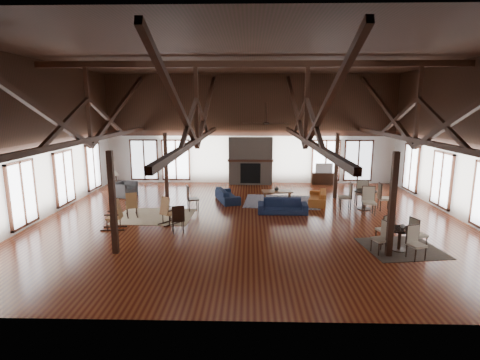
{
  "coord_description": "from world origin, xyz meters",
  "views": [
    {
      "loc": [
        -0.05,
        -13.86,
        4.28
      ],
      "look_at": [
        -0.44,
        1.0,
        1.33
      ],
      "focal_mm": 28.0,
      "sensor_mm": 36.0,
      "label": 1
    }
  ],
  "objects_px": {
    "sofa_navy_front": "(283,206)",
    "cafe_table_near": "(400,235)",
    "sofa_orange": "(317,197)",
    "sofa_navy_left": "(227,195)",
    "coffee_table": "(277,192)",
    "armchair": "(124,189)",
    "cafe_table_far": "(365,196)",
    "tv_console": "(323,178)"
  },
  "relations": [
    {
      "from": "sofa_navy_front",
      "to": "cafe_table_near",
      "type": "distance_m",
      "value": 5.05
    },
    {
      "from": "sofa_orange",
      "to": "sofa_navy_left",
      "type": "bearing_deg",
      "value": -83.04
    },
    {
      "from": "sofa_navy_front",
      "to": "cafe_table_near",
      "type": "height_order",
      "value": "cafe_table_near"
    },
    {
      "from": "sofa_navy_front",
      "to": "coffee_table",
      "type": "distance_m",
      "value": 1.85
    },
    {
      "from": "armchair",
      "to": "cafe_table_far",
      "type": "height_order",
      "value": "cafe_table_far"
    },
    {
      "from": "sofa_orange",
      "to": "tv_console",
      "type": "height_order",
      "value": "tv_console"
    },
    {
      "from": "sofa_navy_left",
      "to": "armchair",
      "type": "relative_size",
      "value": 1.85
    },
    {
      "from": "cafe_table_near",
      "to": "cafe_table_far",
      "type": "xyz_separation_m",
      "value": [
        0.33,
        4.59,
        0.09
      ]
    },
    {
      "from": "sofa_navy_left",
      "to": "sofa_orange",
      "type": "xyz_separation_m",
      "value": [
        4.04,
        -0.28,
        -0.0
      ]
    },
    {
      "from": "sofa_navy_left",
      "to": "armchair",
      "type": "height_order",
      "value": "armchair"
    },
    {
      "from": "sofa_navy_front",
      "to": "armchair",
      "type": "height_order",
      "value": "armchair"
    },
    {
      "from": "sofa_navy_front",
      "to": "cafe_table_near",
      "type": "xyz_separation_m",
      "value": [
        3.17,
        -3.93,
        0.18
      ]
    },
    {
      "from": "sofa_navy_front",
      "to": "sofa_orange",
      "type": "distance_m",
      "value": 2.34
    },
    {
      "from": "sofa_navy_front",
      "to": "cafe_table_far",
      "type": "height_order",
      "value": "cafe_table_far"
    },
    {
      "from": "armchair",
      "to": "cafe_table_near",
      "type": "bearing_deg",
      "value": -103.1
    },
    {
      "from": "cafe_table_far",
      "to": "tv_console",
      "type": "distance_m",
      "value": 5.3
    },
    {
      "from": "sofa_orange",
      "to": "cafe_table_far",
      "type": "height_order",
      "value": "cafe_table_far"
    },
    {
      "from": "sofa_navy_front",
      "to": "cafe_table_far",
      "type": "distance_m",
      "value": 3.57
    },
    {
      "from": "coffee_table",
      "to": "armchair",
      "type": "distance_m",
      "value": 7.37
    },
    {
      "from": "armchair",
      "to": "sofa_navy_left",
      "type": "bearing_deg",
      "value": -80.42
    },
    {
      "from": "sofa_navy_left",
      "to": "sofa_orange",
      "type": "distance_m",
      "value": 4.05
    },
    {
      "from": "sofa_navy_left",
      "to": "cafe_table_near",
      "type": "relative_size",
      "value": 1.03
    },
    {
      "from": "sofa_navy_left",
      "to": "sofa_navy_front",
      "type": "bearing_deg",
      "value": -146.85
    },
    {
      "from": "tv_console",
      "to": "sofa_navy_left",
      "type": "bearing_deg",
      "value": -141.84
    },
    {
      "from": "sofa_navy_left",
      "to": "cafe_table_far",
      "type": "relative_size",
      "value": 0.88
    },
    {
      "from": "coffee_table",
      "to": "armchair",
      "type": "xyz_separation_m",
      "value": [
        -7.31,
        0.91,
        -0.12
      ]
    },
    {
      "from": "sofa_navy_left",
      "to": "coffee_table",
      "type": "bearing_deg",
      "value": -109.33
    },
    {
      "from": "sofa_orange",
      "to": "tv_console",
      "type": "distance_m",
      "value": 4.42
    },
    {
      "from": "sofa_navy_front",
      "to": "cafe_table_far",
      "type": "xyz_separation_m",
      "value": [
        3.5,
        0.66,
        0.27
      ]
    },
    {
      "from": "sofa_navy_left",
      "to": "tv_console",
      "type": "bearing_deg",
      "value": -69.85
    },
    {
      "from": "cafe_table_near",
      "to": "cafe_table_far",
      "type": "relative_size",
      "value": 0.85
    },
    {
      "from": "coffee_table",
      "to": "cafe_table_far",
      "type": "relative_size",
      "value": 0.65
    },
    {
      "from": "sofa_orange",
      "to": "armchair",
      "type": "bearing_deg",
      "value": -86.18
    },
    {
      "from": "coffee_table",
      "to": "armchair",
      "type": "height_order",
      "value": "armchair"
    },
    {
      "from": "sofa_navy_left",
      "to": "tv_console",
      "type": "xyz_separation_m",
      "value": [
        5.1,
        4.01,
        0.04
      ]
    },
    {
      "from": "coffee_table",
      "to": "tv_console",
      "type": "xyz_separation_m",
      "value": [
        2.83,
        4.06,
        -0.14
      ]
    },
    {
      "from": "sofa_navy_front",
      "to": "armchair",
      "type": "distance_m",
      "value": 7.89
    },
    {
      "from": "armchair",
      "to": "tv_console",
      "type": "bearing_deg",
      "value": -53.56
    },
    {
      "from": "cafe_table_near",
      "to": "armchair",
      "type": "bearing_deg",
      "value": 147.72
    },
    {
      "from": "cafe_table_far",
      "to": "tv_console",
      "type": "relative_size",
      "value": 1.72
    },
    {
      "from": "sofa_navy_left",
      "to": "tv_console",
      "type": "distance_m",
      "value": 6.48
    },
    {
      "from": "cafe_table_near",
      "to": "tv_console",
      "type": "distance_m",
      "value": 9.84
    }
  ]
}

